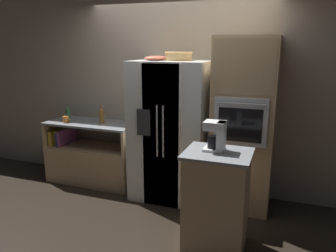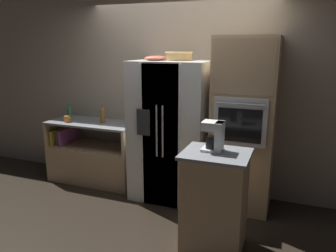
{
  "view_description": "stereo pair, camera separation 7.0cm",
  "coord_description": "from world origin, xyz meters",
  "views": [
    {
      "loc": [
        1.37,
        -3.8,
        1.96
      ],
      "look_at": [
        0.01,
        -0.08,
        0.98
      ],
      "focal_mm": 35.0,
      "sensor_mm": 36.0,
      "label": 1
    },
    {
      "loc": [
        1.44,
        -3.78,
        1.96
      ],
      "look_at": [
        0.01,
        -0.08,
        0.98
      ],
      "focal_mm": 35.0,
      "sensor_mm": 36.0,
      "label": 2
    }
  ],
  "objects": [
    {
      "name": "ground_plane",
      "position": [
        0.0,
        0.0,
        0.0
      ],
      "size": [
        20.0,
        20.0,
        0.0
      ],
      "primitive_type": "plane",
      "color": "black"
    },
    {
      "name": "wall_back",
      "position": [
        0.0,
        0.4,
        1.4
      ],
      "size": [
        12.0,
        0.06,
        2.8
      ],
      "color": "tan",
      "rests_on": "ground_plane"
    },
    {
      "name": "counter_left",
      "position": [
        -1.23,
        0.08,
        0.32
      ],
      "size": [
        1.3,
        0.58,
        0.89
      ],
      "color": "tan",
      "rests_on": "ground_plane"
    },
    {
      "name": "refrigerator",
      "position": [
        0.01,
        0.01,
        0.89
      ],
      "size": [
        0.95,
        0.75,
        1.78
      ],
      "color": "white",
      "rests_on": "ground_plane"
    },
    {
      "name": "wall_oven",
      "position": [
        0.91,
        0.07,
        1.04
      ],
      "size": [
        0.71,
        0.66,
        2.06
      ],
      "color": "tan",
      "rests_on": "ground_plane"
    },
    {
      "name": "island_counter",
      "position": [
        0.81,
        -0.91,
        0.5
      ],
      "size": [
        0.63,
        0.53,
        0.99
      ],
      "color": "tan",
      "rests_on": "ground_plane"
    },
    {
      "name": "wicker_basket",
      "position": [
        0.09,
        0.06,
        1.83
      ],
      "size": [
        0.34,
        0.34,
        0.1
      ],
      "color": "tan",
      "rests_on": "refrigerator"
    },
    {
      "name": "fruit_bowl",
      "position": [
        -0.18,
        -0.01,
        1.81
      ],
      "size": [
        0.28,
        0.28,
        0.06
      ],
      "color": "#DB664C",
      "rests_on": "refrigerator"
    },
    {
      "name": "bottle_tall",
      "position": [
        -1.05,
        0.09,
        1.01
      ],
      "size": [
        0.07,
        0.07,
        0.26
      ],
      "color": "brown",
      "rests_on": "counter_left"
    },
    {
      "name": "bottle_short",
      "position": [
        -1.66,
        0.15,
        0.99
      ],
      "size": [
        0.06,
        0.06,
        0.22
      ],
      "color": "#33723F",
      "rests_on": "counter_left"
    },
    {
      "name": "mug",
      "position": [
        -1.55,
        -0.05,
        0.94
      ],
      "size": [
        0.12,
        0.08,
        0.09
      ],
      "color": "orange",
      "rests_on": "counter_left"
    },
    {
      "name": "coffee_maker",
      "position": [
        0.78,
        -0.87,
        1.14
      ],
      "size": [
        0.2,
        0.17,
        0.28
      ],
      "color": "white",
      "rests_on": "island_counter"
    }
  ]
}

